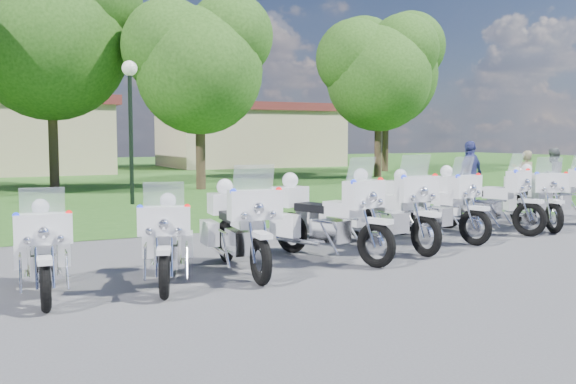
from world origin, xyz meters
name	(u,v)px	position (x,y,z in m)	size (l,w,h in m)	color
ground	(348,250)	(0.00, 0.00, 0.00)	(100.00, 100.00, 0.00)	#4F4F54
grass_lawn	(88,172)	(0.00, 27.00, 0.00)	(100.00, 48.00, 0.01)	#27561B
motorcycle_0	(43,248)	(-5.12, -1.00, 0.59)	(0.78, 2.10, 1.41)	black
motorcycle_1	(167,239)	(-3.55, -1.07, 0.60)	(1.12, 2.06, 1.43)	black
motorcycle_2	(239,226)	(-2.37, -0.77, 0.67)	(0.92, 2.40, 1.61)	black
motorcycle_3	(324,216)	(-0.76, -0.51, 0.70)	(1.33, 2.40, 1.68)	black
motorcycle_4	(386,208)	(0.76, -0.08, 0.71)	(0.90, 2.52, 1.69)	black
motorcycle_5	(431,204)	(2.09, 0.33, 0.68)	(1.16, 2.37, 1.62)	black
motorcycle_6	(480,198)	(3.64, 0.62, 0.70)	(1.43, 2.32, 1.66)	black
motorcycle_7	(532,197)	(5.15, 0.63, 0.65)	(1.28, 2.22, 1.56)	black
motorcycle_8	(552,192)	(6.49, 1.25, 0.67)	(0.92, 2.38, 1.60)	black
lamp_post	(130,96)	(-1.65, 9.21, 3.14)	(0.44, 0.44, 4.16)	black
tree_1	(48,27)	(-3.00, 16.57, 6.08)	(6.89, 5.88, 9.19)	#38281C
tree_2	(198,59)	(1.84, 13.43, 4.83)	(5.48, 4.68, 7.31)	#38281C
tree_3	(378,69)	(11.99, 16.58, 5.23)	(5.93, 5.06, 7.91)	#38281C
tree_4	(385,65)	(15.15, 20.47, 5.93)	(6.72, 5.73, 8.96)	#38281C
building_east	(250,135)	(11.00, 30.00, 2.07)	(11.44, 7.28, 4.10)	#C3AF8D
bystander_a	(525,179)	(8.30, 3.78, 0.79)	(0.57, 0.38, 1.57)	#867F5B
bystander_b	(552,175)	(9.85, 4.17, 0.81)	(0.79, 0.62, 1.63)	slate
bystander_c	(470,175)	(6.38, 3.93, 0.93)	(1.09, 0.45, 1.86)	#393F89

